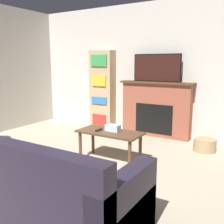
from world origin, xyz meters
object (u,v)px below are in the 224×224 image
fireplace (156,109)px  coffee_table (110,136)px  bookshelf (102,90)px  storage_basket (205,145)px  tv (157,68)px  couch (17,184)px

fireplace → coffee_table: 1.73m
bookshelf → storage_basket: size_ratio=4.68×
bookshelf → tv: bearing=0.1°
fireplace → coffee_table: size_ratio=1.55×
fireplace → couch: 3.39m
couch → coffee_table: bearing=87.9°
tv → storage_basket: 1.75m
tv → coffee_table: 1.97m
bookshelf → storage_basket: (2.40, -0.44, -0.78)m
couch → coffee_table: couch is taller
coffee_table → tv: bearing=88.5°
fireplace → storage_basket: fireplace is taller
fireplace → tv: size_ratio=1.56×
couch → storage_basket: size_ratio=6.83×
fireplace → bookshelf: 1.34m
coffee_table → bookshelf: size_ratio=0.56×
tv → couch: (-0.10, -3.36, -1.10)m
tv → coffee_table: tv is taller
tv → couch: tv is taller
couch → bookshelf: (-1.19, 3.36, 0.59)m
storage_basket → bookshelf: bearing=169.6°
tv → couch: bearing=-91.8°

